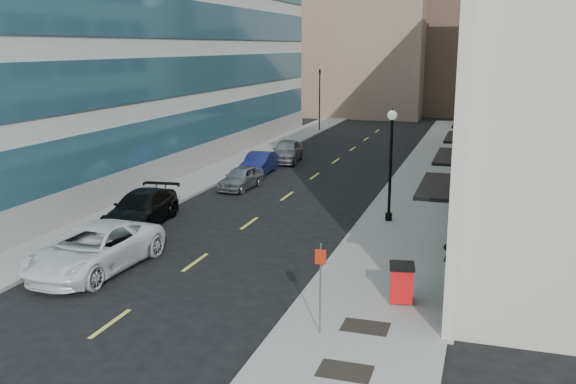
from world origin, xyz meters
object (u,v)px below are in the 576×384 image
Objects in this scene: traffic_signal at (320,73)px; car_silver_sedan at (241,178)px; car_blue_sedan at (259,164)px; car_grey_sedan at (287,151)px; trash_bin at (401,281)px; lamppost at (391,155)px; car_black_pickup at (141,209)px; urn_planter at (450,250)px; car_white_van at (94,249)px; sign_post at (320,277)px.

traffic_signal is 1.76× the size of car_silver_sedan.
car_blue_sedan is 0.91× the size of car_grey_sedan.
car_silver_sedan is 3.05× the size of trash_bin.
trash_bin is at bearing -60.75° from car_blue_sedan.
trash_bin is at bearing -78.96° from lamppost.
urn_planter is at bearing -11.93° from car_black_pickup.
car_white_van is 8.51× the size of urn_planter.
car_grey_sedan is 3.68× the size of trash_bin.
car_blue_sedan is (1.80, -22.48, -5.00)m from traffic_signal.
car_blue_sedan is 22.88m from trash_bin.
sign_post reaches higher than urn_planter.
car_black_pickup is 14.49m from trash_bin.
traffic_signal reaches higher than car_grey_sedan.
car_grey_sedan is at bearing 123.96° from lamppost.
car_grey_sedan is (-0.13, 9.46, 0.14)m from car_silver_sedan.
sign_post is 3.77× the size of urn_planter.
car_grey_sedan is (2.17, -17.54, -4.90)m from traffic_signal.
sign_post is (10.10, -22.53, 1.16)m from car_blue_sedan.
car_black_pickup is 1.39× the size of car_silver_sedan.
trash_bin is 0.48× the size of sign_post.
car_grey_sedan is (0.36, 4.93, 0.10)m from car_blue_sedan.
trash_bin is 0.24× the size of lamppost.
car_black_pickup is (-1.60, 6.19, -0.06)m from car_white_van.
trash_bin is (13.14, -6.12, 0.05)m from car_black_pickup.
car_white_van is 2.26× the size of sign_post.
car_white_van is at bearing -91.03° from car_blue_sedan.
car_black_pickup reaches higher than urn_planter.
car_blue_sedan is at bearing 79.05° from car_black_pickup.
car_blue_sedan is 0.81× the size of lamppost.
car_silver_sedan is at bearing 73.49° from car_black_pickup.
urn_planter is at bearing -63.89° from car_grey_sedan.
car_grey_sedan is 0.89× the size of lamppost.
urn_planter is (1.26, 4.68, -0.26)m from trash_bin.
car_silver_sedan is 1.45× the size of sign_post.
car_white_van reaches higher than car_blue_sedan.
car_black_pickup is 8.95m from car_silver_sedan.
trash_bin is at bearing -105.09° from urn_planter.
car_white_van reaches higher than car_black_pickup.
urn_planter is (14.40, -1.44, -0.21)m from car_black_pickup.
car_white_van reaches higher than trash_bin.
lamppost reaches higher than car_silver_sedan.
sign_post reaches higher than car_silver_sedan.
car_blue_sedan is at bearing 136.68° from lamppost.
traffic_signal is at bearing 89.86° from car_grey_sedan.
car_silver_sedan is at bearing 141.31° from urn_planter.
car_black_pickup is 4.23× the size of trash_bin.
sign_post is 8.49m from urn_planter.
car_white_van is 1.41× the size of car_blue_sedan.
traffic_signal reaches higher than sign_post.
car_grey_sedan is 29.16m from sign_post.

